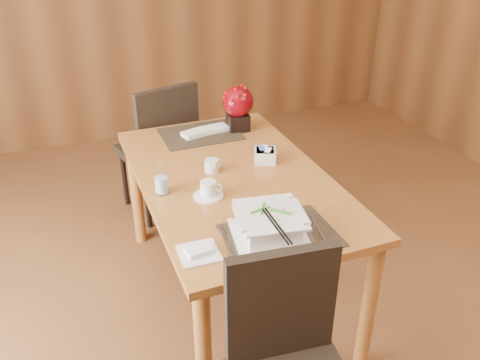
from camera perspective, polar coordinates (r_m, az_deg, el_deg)
name	(u,v)px	position (r m, az deg, el deg)	size (l,w,h in m)	color
dining_table	(233,193)	(2.58, -0.74, -1.46)	(0.90, 1.50, 0.75)	#A2662D
placemat_near	(281,235)	(2.10, 4.57, -6.21)	(0.45, 0.33, 0.01)	black
placemat_far	(200,134)	(3.00, -4.47, 5.17)	(0.45, 0.33, 0.01)	black
soup_setting	(270,226)	(2.05, 3.39, -5.18)	(0.34, 0.34, 0.12)	silver
coffee_cup	(208,190)	(2.35, -3.58, -1.14)	(0.14, 0.14, 0.08)	silver
water_glass	(161,179)	(2.38, -8.86, 0.16)	(0.07, 0.07, 0.15)	silver
creamer_jug	(212,166)	(2.56, -3.21, 1.61)	(0.09, 0.09, 0.07)	silver
sugar_caddy	(265,155)	(2.67, 2.82, 2.77)	(0.11, 0.11, 0.07)	silver
berry_decor	(238,106)	(3.00, -0.22, 8.36)	(0.18, 0.18, 0.27)	black
napkins_far	(207,131)	(3.00, -3.75, 5.56)	(0.28, 0.10, 0.03)	white
bread_plate	(199,253)	(2.00, -4.62, -8.20)	(0.15, 0.15, 0.01)	silver
far_chair	(162,144)	(3.42, -8.79, 4.05)	(0.54, 0.54, 0.95)	black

